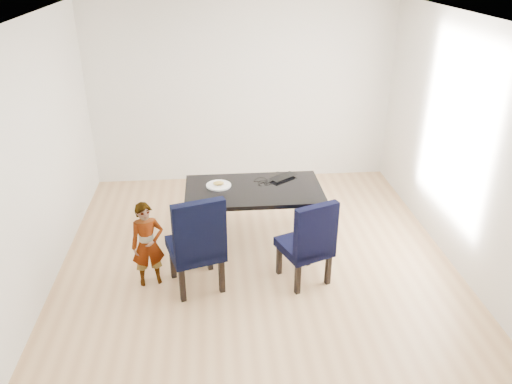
{
  "coord_description": "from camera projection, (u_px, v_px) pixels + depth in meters",
  "views": [
    {
      "loc": [
        -0.45,
        -4.75,
        3.29
      ],
      "look_at": [
        0.0,
        0.2,
        0.85
      ],
      "focal_mm": 35.0,
      "sensor_mm": 36.0,
      "label": 1
    }
  ],
  "objects": [
    {
      "name": "sandwich",
      "position": [
        219.0,
        183.0,
        5.89
      ],
      "size": [
        0.14,
        0.09,
        0.05
      ],
      "primitive_type": "ellipsoid",
      "rotation": [
        0.0,
        0.0,
        -0.28
      ],
      "color": "gold",
      "rests_on": "plate"
    },
    {
      "name": "wall_front",
      "position": [
        298.0,
        319.0,
        2.9
      ],
      "size": [
        4.5,
        0.01,
        2.7
      ],
      "primitive_type": "cube",
      "color": "silver",
      "rests_on": "ground"
    },
    {
      "name": "chair_left",
      "position": [
        195.0,
        240.0,
        5.19
      ],
      "size": [
        0.66,
        0.68,
        1.11
      ],
      "primitive_type": "cube",
      "rotation": [
        0.0,
        0.0,
        0.28
      ],
      "color": "black",
      "rests_on": "floor"
    },
    {
      "name": "dining_table",
      "position": [
        254.0,
        216.0,
        6.02
      ],
      "size": [
        1.6,
        0.9,
        0.75
      ],
      "primitive_type": "cube",
      "color": "black",
      "rests_on": "floor"
    },
    {
      "name": "child",
      "position": [
        148.0,
        245.0,
        5.25
      ],
      "size": [
        0.39,
        0.31,
        0.96
      ],
      "primitive_type": "imported",
      "rotation": [
        0.0,
        0.0,
        0.24
      ],
      "color": "orange",
      "rests_on": "floor"
    },
    {
      "name": "wall_right",
      "position": [
        468.0,
        150.0,
        5.32
      ],
      "size": [
        0.01,
        5.0,
        2.7
      ],
      "primitive_type": "cube",
      "color": "silver",
      "rests_on": "ground"
    },
    {
      "name": "laptop",
      "position": [
        280.0,
        176.0,
        6.14
      ],
      "size": [
        0.42,
        0.39,
        0.03
      ],
      "primitive_type": "imported",
      "rotation": [
        0.0,
        0.0,
        3.76
      ],
      "color": "black",
      "rests_on": "dining_table"
    },
    {
      "name": "wall_left",
      "position": [
        32.0,
        165.0,
        4.96
      ],
      "size": [
        0.01,
        5.0,
        2.7
      ],
      "primitive_type": "cube",
      "color": "silver",
      "rests_on": "ground"
    },
    {
      "name": "plate",
      "position": [
        219.0,
        185.0,
        5.91
      ],
      "size": [
        0.35,
        0.35,
        0.02
      ],
      "primitive_type": "cylinder",
      "rotation": [
        0.0,
        0.0,
        0.2
      ],
      "color": "white",
      "rests_on": "dining_table"
    },
    {
      "name": "wall_back",
      "position": [
        242.0,
        94.0,
        7.38
      ],
      "size": [
        4.5,
        0.01,
        2.7
      ],
      "primitive_type": "cube",
      "color": "white",
      "rests_on": "ground"
    },
    {
      "name": "floor",
      "position": [
        258.0,
        266.0,
        5.74
      ],
      "size": [
        4.5,
        5.0,
        0.01
      ],
      "primitive_type": "cube",
      "color": "tan",
      "rests_on": "ground"
    },
    {
      "name": "ceiling",
      "position": [
        258.0,
        19.0,
        4.54
      ],
      "size": [
        4.5,
        5.0,
        0.01
      ],
      "primitive_type": "cube",
      "color": "white",
      "rests_on": "wall_back"
    },
    {
      "name": "cable_tangle",
      "position": [
        264.0,
        184.0,
        5.96
      ],
      "size": [
        0.14,
        0.14,
        0.01
      ],
      "primitive_type": "torus",
      "rotation": [
        0.0,
        0.0,
        -0.07
      ],
      "color": "black",
      "rests_on": "dining_table"
    },
    {
      "name": "chair_right",
      "position": [
        304.0,
        239.0,
        5.3
      ],
      "size": [
        0.63,
        0.64,
        1.0
      ],
      "primitive_type": "cube",
      "rotation": [
        0.0,
        0.0,
        0.37
      ],
      "color": "black",
      "rests_on": "floor"
    }
  ]
}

